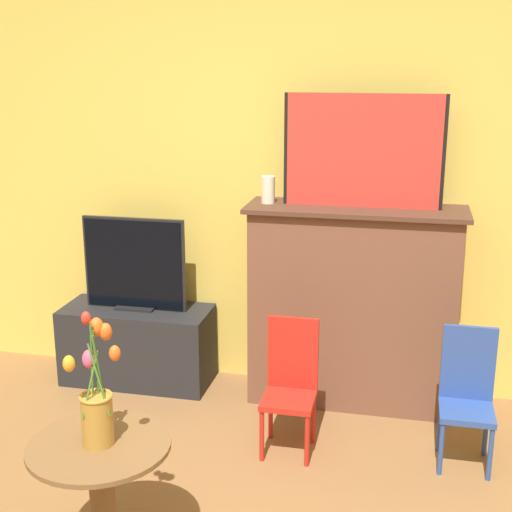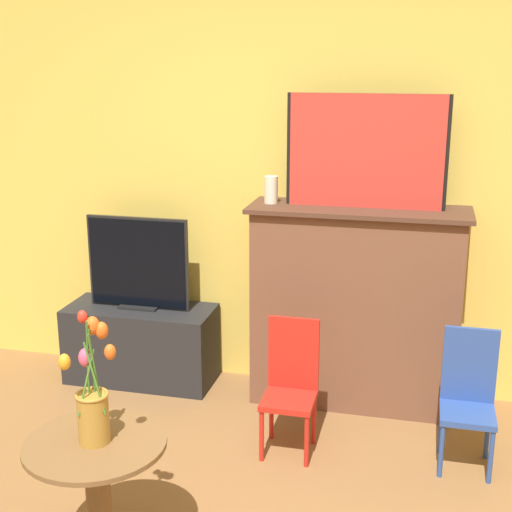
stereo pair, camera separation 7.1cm
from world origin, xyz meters
TOP-DOWN VIEW (x-y plane):
  - wall_back at (0.00, 2.13)m, footprint 8.00×0.06m
  - fireplace_mantel at (0.33, 1.91)m, footprint 1.22×0.42m
  - painting at (0.35, 1.92)m, footprint 0.87×0.03m
  - mantel_candle at (-0.17, 1.91)m, footprint 0.08×0.08m
  - tv_stand at (-0.99, 1.88)m, footprint 0.91×0.39m
  - tv_monitor at (-0.99, 1.89)m, footprint 0.64×0.12m
  - chair_red at (0.07, 1.31)m, footprint 0.26×0.26m
  - chair_blue at (0.94, 1.37)m, footprint 0.26×0.26m
  - side_table at (-0.49, 0.24)m, footprint 0.55×0.55m
  - vase_tulips at (-0.49, 0.25)m, footprint 0.19×0.19m

SIDE VIEW (x-z plane):
  - tv_stand at x=-0.99m, z-range 0.00..0.48m
  - side_table at x=-0.49m, z-range 0.08..0.63m
  - chair_red at x=0.07m, z-range 0.02..0.72m
  - chair_blue at x=0.94m, z-range 0.02..0.72m
  - fireplace_mantel at x=0.33m, z-range 0.01..1.18m
  - vase_tulips at x=-0.49m, z-range 0.47..0.98m
  - tv_monitor at x=-0.99m, z-range 0.47..1.04m
  - mantel_candle at x=-0.17m, z-range 1.17..1.32m
  - wall_back at x=0.00m, z-range 0.00..2.70m
  - painting at x=0.35m, z-range 1.17..1.78m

